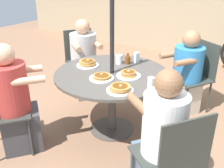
# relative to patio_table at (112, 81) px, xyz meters

# --- Properties ---
(ground_plane) EXTENTS (12.00, 12.00, 0.00)m
(ground_plane) POSITION_rel_patio_table_xyz_m (0.00, 0.00, -0.63)
(ground_plane) COLOR #8C664C
(back_fence) EXTENTS (10.00, 0.06, 1.89)m
(back_fence) POSITION_rel_patio_table_xyz_m (0.00, 3.14, 0.32)
(back_fence) COLOR tan
(back_fence) RESTS_ON ground
(patio_table) EXTENTS (1.26, 1.26, 0.73)m
(patio_table) POSITION_rel_patio_table_xyz_m (0.00, 0.00, 0.00)
(patio_table) COLOR #4C4742
(patio_table) RESTS_ON ground
(umbrella_pole) EXTENTS (0.05, 0.05, 2.34)m
(umbrella_pole) POSITION_rel_patio_table_xyz_m (0.00, 0.00, 0.54)
(umbrella_pole) COLOR black
(umbrella_pole) RESTS_ON ground
(patio_chair_north) EXTENTS (0.61, 0.61, 0.92)m
(patio_chair_north) POSITION_rel_patio_table_xyz_m (0.60, 1.06, -0.10)
(patio_chair_north) COLOR #333833
(patio_chair_north) RESTS_ON ground
(diner_north) EXTENTS (0.54, 0.58, 1.09)m
(diner_north) POSITION_rel_patio_table_xyz_m (0.51, 0.90, -0.14)
(diner_north) COLOR beige
(diner_north) RESTS_ON ground
(patio_chair_east) EXTENTS (0.62, 0.62, 0.92)m
(patio_chair_east) POSITION_rel_patio_table_xyz_m (-1.03, 0.64, -0.10)
(patio_chair_east) COLOR #333833
(patio_chair_east) RESTS_ON ground
(diner_east) EXTENTS (0.58, 0.55, 1.12)m
(diner_east) POSITION_rel_patio_table_xyz_m (-0.88, 0.54, -0.12)
(diner_east) COLOR gray
(diner_east) RESTS_ON ground
(diner_south) EXTENTS (0.56, 0.59, 1.16)m
(diner_south) POSITION_rel_patio_table_xyz_m (-0.61, -0.84, -0.10)
(diner_south) COLOR #3D3D42
(diner_south) RESTS_ON ground
(patio_chair_west) EXTENTS (0.62, 0.62, 0.92)m
(patio_chair_west) POSITION_rel_patio_table_xyz_m (1.02, -0.65, -0.10)
(patio_chair_west) COLOR #333833
(patio_chair_west) RESTS_ON ground
(diner_west) EXTENTS (0.56, 0.52, 1.16)m
(diner_west) POSITION_rel_patio_table_xyz_m (0.87, -0.56, -0.09)
(diner_west) COLOR slate
(diner_west) RESTS_ON ground
(pancake_plate_a) EXTENTS (0.26, 0.26, 0.07)m
(pancake_plate_a) POSITION_rel_patio_table_xyz_m (-0.36, 0.01, 0.13)
(pancake_plate_a) COLOR white
(pancake_plate_a) RESTS_ON patio_table
(pancake_plate_b) EXTENTS (0.26, 0.26, 0.05)m
(pancake_plate_b) POSITION_rel_patio_table_xyz_m (0.01, -0.19, 0.12)
(pancake_plate_b) COLOR white
(pancake_plate_b) RESTS_ON patio_table
(pancake_plate_c) EXTENTS (0.26, 0.26, 0.06)m
(pancake_plate_c) POSITION_rel_patio_table_xyz_m (0.32, -0.32, 0.13)
(pancake_plate_c) COLOR white
(pancake_plate_c) RESTS_ON patio_table
(pancake_plate_d) EXTENTS (0.26, 0.26, 0.07)m
(pancake_plate_d) POSITION_rel_patio_table_xyz_m (0.20, 0.02, 0.13)
(pancake_plate_d) COLOR white
(pancake_plate_d) RESTS_ON patio_table
(syrup_bottle) EXTENTS (0.08, 0.06, 0.13)m
(syrup_bottle) POSITION_rel_patio_table_xyz_m (-0.01, 0.34, 0.16)
(syrup_bottle) COLOR brown
(syrup_bottle) RESTS_ON patio_table
(coffee_cup) EXTENTS (0.08, 0.08, 0.11)m
(coffee_cup) POSITION_rel_patio_table_xyz_m (-0.10, 0.28, 0.16)
(coffee_cup) COLOR white
(coffee_cup) RESTS_ON patio_table
(drinking_glass_a) EXTENTS (0.07, 0.07, 0.11)m
(drinking_glass_a) POSITION_rel_patio_table_xyz_m (0.52, -0.09, 0.16)
(drinking_glass_a) COLOR silver
(drinking_glass_a) RESTS_ON patio_table
(drinking_glass_b) EXTENTS (0.07, 0.07, 0.12)m
(drinking_glass_b) POSITION_rel_patio_table_xyz_m (0.05, 0.44, 0.17)
(drinking_glass_b) COLOR silver
(drinking_glass_b) RESTS_ON patio_table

